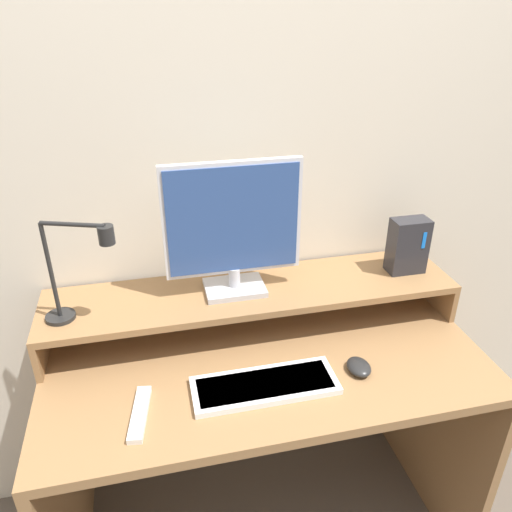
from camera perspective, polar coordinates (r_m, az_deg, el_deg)
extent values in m
cube|color=beige|center=(1.59, -1.85, 10.17)|extent=(6.00, 0.05, 2.50)
cube|color=olive|center=(1.52, 1.14, -11.96)|extent=(1.30, 0.64, 0.03)
cube|color=olive|center=(1.80, -20.84, -23.71)|extent=(0.03, 0.64, 0.74)
cube|color=olive|center=(2.00, 19.79, -17.21)|extent=(0.03, 0.64, 0.74)
cube|color=olive|center=(1.63, -23.15, -8.45)|extent=(0.02, 0.28, 0.11)
cube|color=olive|center=(1.84, 19.41, -3.26)|extent=(0.02, 0.28, 0.11)
cube|color=olive|center=(1.58, -0.38, -4.06)|extent=(1.30, 0.28, 0.02)
cube|color=#BCBCC1|center=(1.56, -2.47, -3.64)|extent=(0.18, 0.13, 0.02)
cylinder|color=#BCBCC1|center=(1.54, -2.49, -2.39)|extent=(0.04, 0.04, 0.06)
cube|color=silver|center=(1.46, -2.68, 4.25)|extent=(0.41, 0.02, 0.35)
cube|color=#2D4C8C|center=(1.45, -2.60, 4.08)|extent=(0.39, 0.01, 0.32)
cylinder|color=black|center=(1.54, -21.42, -6.47)|extent=(0.08, 0.08, 0.01)
cylinder|color=black|center=(1.46, -22.41, -1.61)|extent=(0.01, 0.01, 0.29)
cylinder|color=black|center=(1.37, -20.26, 3.40)|extent=(0.17, 0.07, 0.01)
cylinder|color=black|center=(1.34, -16.75, 2.32)|extent=(0.04, 0.04, 0.05)
cube|color=#28282D|center=(1.71, 16.95, 1.14)|extent=(0.12, 0.07, 0.19)
cube|color=#1972F2|center=(1.68, 18.66, 1.70)|extent=(0.01, 0.00, 0.06)
cube|color=white|center=(1.41, 1.01, -14.59)|extent=(0.40, 0.14, 0.02)
cube|color=silver|center=(1.40, 1.02, -14.42)|extent=(0.37, 0.12, 0.01)
ellipsoid|color=black|center=(1.49, 11.67, -12.30)|extent=(0.07, 0.09, 0.03)
cube|color=white|center=(1.37, -13.14, -17.14)|extent=(0.07, 0.19, 0.02)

